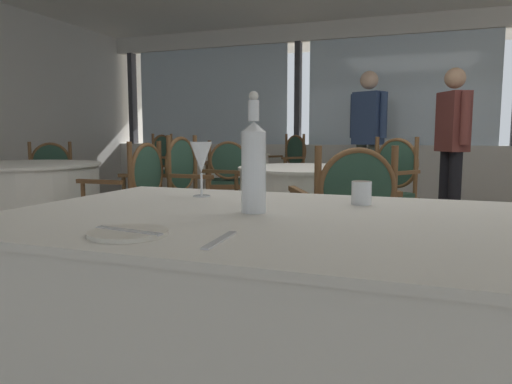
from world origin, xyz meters
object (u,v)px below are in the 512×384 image
dining_chair_1_1 (229,176)px  dining_chair_3_2 (133,195)px  diner_person_0 (368,132)px  water_tumbler (361,193)px  wine_glass (201,158)px  dining_chair_3_0 (49,179)px  water_bottle (254,164)px  dining_chair_0_1 (387,185)px  dining_chair_1_2 (289,164)px  side_plate (128,233)px  diner_person_1 (452,138)px  dining_chair_0_2 (195,187)px  dining_chair_0_0 (348,218)px  dining_chair_1_0 (169,164)px

dining_chair_1_1 → dining_chair_3_2: 1.75m
diner_person_0 → water_tumbler: bearing=34.3°
wine_glass → water_tumbler: bearing=-0.1°
dining_chair_3_0 → diner_person_0: diner_person_0 is taller
water_bottle → dining_chair_3_0: size_ratio=0.38×
dining_chair_0_1 → dining_chair_1_2: (-1.52, 2.24, 0.01)m
dining_chair_3_2 → diner_person_0: 3.42m
side_plate → wine_glass: wine_glass is taller
wine_glass → dining_chair_1_2: (-1.05, 4.78, -0.32)m
water_bottle → dining_chair_0_1: 2.84m
diner_person_1 → side_plate: bearing=51.3°
dining_chair_0_2 → dining_chair_3_2: dining_chair_0_2 is taller
dining_chair_1_2 → diner_person_1: (2.06, -1.03, 0.37)m
dining_chair_0_2 → diner_person_1: size_ratio=0.59×
dining_chair_1_1 → side_plate: bearing=177.1°
water_tumbler → diner_person_1: size_ratio=0.05×
dining_chair_0_1 → dining_chair_0_2: size_ratio=0.99×
dining_chair_1_1 → dining_chair_0_2: bearing=168.9°
dining_chair_0_2 → dining_chair_3_2: size_ratio=1.05×
wine_glass → dining_chair_1_2: dining_chair_1_2 is taller
dining_chair_0_0 → dining_chair_0_2: 1.61m
wine_glass → diner_person_1: 3.89m
wine_glass → dining_chair_1_0: size_ratio=0.20×
wine_glass → dining_chair_0_2: bearing=118.3°
wine_glass → dining_chair_0_1: bearing=79.6°
side_plate → dining_chair_1_0: size_ratio=0.18×
side_plate → dining_chair_1_0: bearing=119.6°
dining_chair_3_2 → dining_chair_0_2: bearing=-129.0°
wine_glass → dining_chair_1_0: (-2.58, 4.13, -0.31)m
diner_person_1 → dining_chair_0_0: bearing=50.0°
water_tumbler → dining_chair_0_2: bearing=130.8°
dining_chair_0_1 → diner_person_0: (-0.41, 1.97, 0.45)m
dining_chair_1_1 → dining_chair_3_0: size_ratio=1.01×
wine_glass → water_tumbler: (0.59, -0.00, -0.10)m
side_plate → water_tumbler: bearing=57.3°
wine_glass → dining_chair_0_1: dining_chair_0_1 is taller
wine_glass → dining_chair_0_2: (-0.97, 1.79, -0.33)m
dining_chair_1_0 → wine_glass: bearing=-51.2°
side_plate → water_bottle: size_ratio=0.52×
dining_chair_1_1 → dining_chair_1_2: bearing=-30.2°
water_bottle → dining_chair_3_2: water_bottle is taller
diner_person_1 → dining_chair_0_2: bearing=17.1°
wine_glass → dining_chair_3_2: (-1.27, 1.39, -0.36)m
water_bottle → dining_chair_3_2: size_ratio=0.38×
dining_chair_3_0 → dining_chair_3_2: dining_chair_3_2 is taller
diner_person_0 → diner_person_1: size_ratio=1.06×
dining_chair_1_1 → diner_person_1: 2.38m
dining_chair_1_0 → diner_person_0: (2.64, 0.38, 0.44)m
dining_chair_0_0 → diner_person_0: 3.63m
water_bottle → water_tumbler: size_ratio=4.59×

